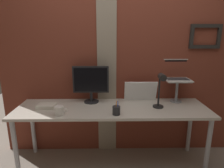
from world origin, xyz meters
TOP-DOWN VIEW (x-y plane):
  - ground_plane at (0.00, 0.00)m, footprint 6.00×6.00m
  - brick_wall_back at (0.00, 0.36)m, footprint 3.01×0.16m
  - desk at (-0.11, 0.00)m, footprint 2.18×0.61m
  - monitor at (-0.36, 0.18)m, footprint 0.43×0.18m
  - laptop_stand at (0.69, 0.18)m, footprint 0.28×0.22m
  - laptop at (0.69, 0.25)m, footprint 0.30×0.29m
  - whiteboard_panel at (0.25, 0.22)m, footprint 0.40×0.09m
  - desk_lamp at (0.42, -0.05)m, footprint 0.12×0.20m
  - pen_cup at (-0.07, -0.20)m, footprint 0.08×0.08m
  - coffee_mug at (-0.65, -0.20)m, footprint 0.13×0.09m
  - paper_clutter_stack at (-0.85, 0.00)m, footprint 0.21×0.15m

SIDE VIEW (x-z plane):
  - ground_plane at x=0.00m, z-range 0.00..0.00m
  - desk at x=-0.11m, z-range 0.30..1.02m
  - paper_clutter_stack at x=-0.85m, z-range 0.73..0.77m
  - pen_cup at x=-0.07m, z-range 0.70..0.85m
  - coffee_mug at x=-0.65m, z-range 0.73..0.82m
  - whiteboard_panel at x=0.25m, z-range 0.73..0.98m
  - laptop_stand at x=0.69m, z-range 0.77..1.05m
  - desk_lamp at x=0.42m, z-range 0.78..1.19m
  - monitor at x=-0.36m, z-range 0.77..1.21m
  - laptop at x=0.69m, z-range 0.94..1.19m
  - brick_wall_back at x=0.00m, z-range 0.00..2.32m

